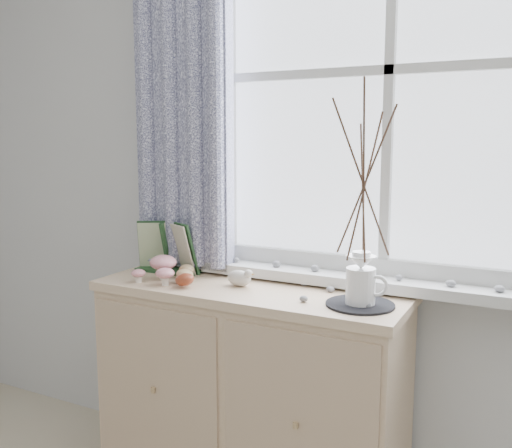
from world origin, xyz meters
name	(u,v)px	position (x,y,z in m)	size (l,w,h in m)	color
sideboard	(250,392)	(-0.15, 1.75, 0.43)	(1.20, 0.45, 0.85)	beige
botanical_book	(163,247)	(-0.57, 1.78, 0.96)	(0.32, 0.13, 0.22)	#204322
toadstool_cluster	(161,267)	(-0.50, 1.66, 0.91)	(0.18, 0.16, 0.10)	white
wooden_eggs	(185,275)	(-0.40, 1.69, 0.88)	(0.14, 0.18, 0.08)	tan
songbird_figurine	(239,277)	(-0.19, 1.74, 0.88)	(0.13, 0.06, 0.07)	beige
crocheted_doily	(360,304)	(0.30, 1.70, 0.85)	(0.23, 0.23, 0.01)	black
twig_pitcher	(364,178)	(0.30, 1.70, 1.28)	(0.35, 0.35, 0.75)	white
sideboard_pebbles	(326,294)	(0.15, 1.75, 0.86)	(0.33, 0.23, 0.02)	gray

